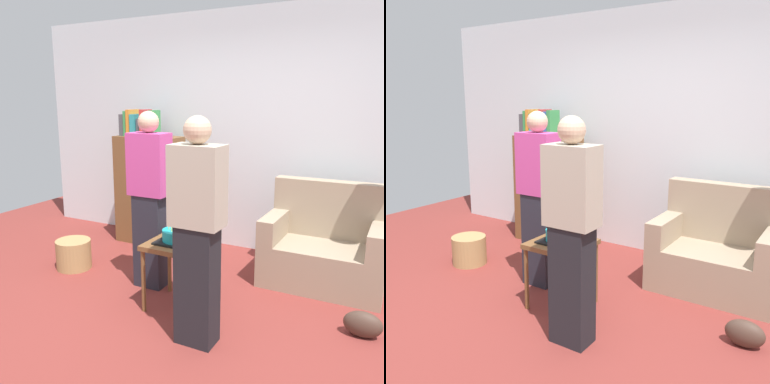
# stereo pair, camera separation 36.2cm
# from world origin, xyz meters

# --- Properties ---
(ground_plane) EXTENTS (8.00, 8.00, 0.00)m
(ground_plane) POSITION_xyz_m (0.00, 0.00, 0.00)
(ground_plane) COLOR maroon
(wall_back) EXTENTS (6.00, 0.10, 2.70)m
(wall_back) POSITION_xyz_m (0.00, 2.05, 1.35)
(wall_back) COLOR silver
(wall_back) RESTS_ON ground_plane
(couch) EXTENTS (1.10, 0.70, 0.96)m
(couch) POSITION_xyz_m (0.89, 1.44, 0.34)
(couch) COLOR gray
(couch) RESTS_ON ground_plane
(bookshelf) EXTENTS (0.80, 0.36, 1.61)m
(bookshelf) POSITION_xyz_m (-1.24, 1.66, 0.70)
(bookshelf) COLOR brown
(bookshelf) RESTS_ON ground_plane
(side_table) EXTENTS (0.48, 0.48, 0.57)m
(side_table) POSITION_xyz_m (-0.10, 0.37, 0.49)
(side_table) COLOR brown
(side_table) RESTS_ON ground_plane
(birthday_cake) EXTENTS (0.32, 0.32, 0.17)m
(birthday_cake) POSITION_xyz_m (-0.10, 0.37, 0.62)
(birthday_cake) COLOR black
(birthday_cake) RESTS_ON side_table
(person_blowing_candles) EXTENTS (0.36, 0.22, 1.63)m
(person_blowing_candles) POSITION_xyz_m (-0.53, 0.62, 0.83)
(person_blowing_candles) COLOR #23232D
(person_blowing_candles) RESTS_ON ground_plane
(person_holding_cake) EXTENTS (0.36, 0.22, 1.63)m
(person_holding_cake) POSITION_xyz_m (0.28, -0.03, 0.83)
(person_holding_cake) COLOR black
(person_holding_cake) RESTS_ON ground_plane
(wicker_basket) EXTENTS (0.36, 0.36, 0.30)m
(wicker_basket) POSITION_xyz_m (-1.48, 0.59, 0.15)
(wicker_basket) COLOR #A88451
(wicker_basket) RESTS_ON ground_plane
(handbag) EXTENTS (0.28, 0.14, 0.20)m
(handbag) POSITION_xyz_m (1.35, 0.59, 0.10)
(handbag) COLOR #473328
(handbag) RESTS_ON ground_plane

